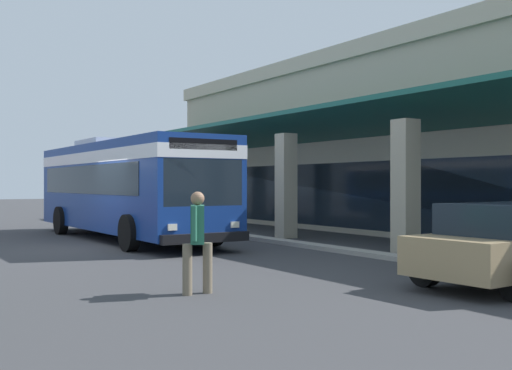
% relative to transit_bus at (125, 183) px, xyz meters
% --- Properties ---
extents(ground, '(120.00, 120.00, 0.00)m').
position_rel_transit_bus_xyz_m(ground, '(2.33, 6.40, -1.85)').
color(ground, '#38383A').
extents(curb_strip, '(32.80, 0.50, 0.12)m').
position_rel_transit_bus_xyz_m(curb_strip, '(2.44, 3.49, -1.79)').
color(curb_strip, '#9E998E').
rests_on(curb_strip, ground).
extents(plaza_building, '(27.63, 14.38, 6.97)m').
position_rel_transit_bus_xyz_m(plaza_building, '(2.44, 13.11, 1.63)').
color(plaza_building, '#B2A88E').
rests_on(plaza_building, ground).
extents(transit_bus, '(11.23, 2.91, 3.34)m').
position_rel_transit_bus_xyz_m(transit_bus, '(0.00, 0.00, 0.00)').
color(transit_bus, navy).
rests_on(transit_bus, ground).
extents(pedestrian, '(0.57, 0.53, 1.69)m').
position_rel_transit_bus_xyz_m(pedestrian, '(10.43, -2.59, -0.90)').
color(pedestrian, '#726651').
rests_on(pedestrian, ground).
extents(potted_palm, '(1.90, 1.81, 3.11)m').
position_rel_transit_bus_xyz_m(potted_palm, '(-6.30, 4.73, -0.99)').
color(potted_palm, brown).
rests_on(potted_palm, ground).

